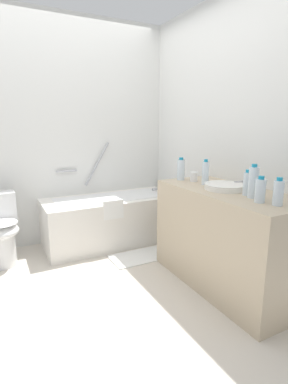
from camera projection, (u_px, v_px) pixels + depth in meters
name	position (u px, v px, depth m)	size (l,w,h in m)	color
ground_plane	(87.00, 285.00, 2.60)	(3.75, 3.75, 0.00)	beige
wall_back_tiled	(51.00, 133.00, 3.36)	(3.15, 0.10, 2.54)	silver
wall_right_mirror	(222.00, 134.00, 2.96)	(0.10, 2.71, 2.54)	silver
bathtub	(111.00, 218.00, 3.50)	(1.52, 0.66, 1.16)	white
toilet	(0.00, 230.00, 2.93)	(0.37, 0.50, 0.71)	white
vanity_counter	(227.00, 239.00, 2.53)	(0.60, 1.33, 0.84)	tan
sink_basin	(225.00, 187.00, 2.47)	(0.34, 0.34, 0.05)	white
sink_faucet	(242.00, 184.00, 2.55)	(0.12, 0.15, 0.06)	#AEAEB3
water_bottle_0	(260.00, 190.00, 2.04)	(0.07, 0.07, 0.18)	silver
water_bottle_1	(247.00, 183.00, 2.25)	(0.06, 0.06, 0.20)	silver
water_bottle_2	(278.00, 193.00, 1.96)	(0.07, 0.07, 0.19)	silver
water_bottle_3	(253.00, 182.00, 2.16)	(0.07, 0.07, 0.25)	silver
water_bottle_4	(181.00, 170.00, 2.87)	(0.07, 0.07, 0.22)	silver
water_bottle_5	(205.00, 173.00, 2.63)	(0.06, 0.06, 0.23)	silver
drinking_glass_0	(194.00, 177.00, 2.81)	(0.07, 0.07, 0.09)	white
bath_mat	(142.00, 256.00, 3.16)	(0.65, 0.34, 0.01)	white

